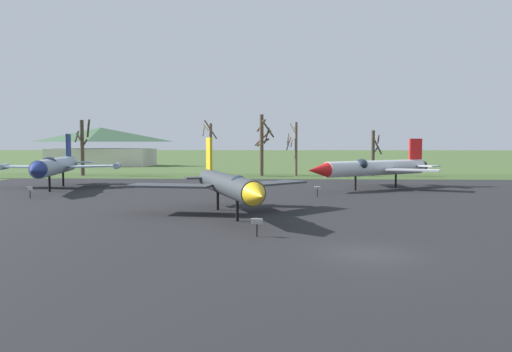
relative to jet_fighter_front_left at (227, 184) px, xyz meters
name	(u,v)px	position (x,y,z in m)	size (l,w,h in m)	color
ground_plane	(367,255)	(7.32, -11.52, -2.14)	(600.00, 600.00, 0.00)	#425B2D
asphalt_apron	(329,206)	(7.32, 5.60, -2.12)	(79.45, 57.08, 0.05)	black
grass_verge_strip	(306,176)	(7.32, 40.14, -2.11)	(139.45, 12.00, 0.06)	#3A5226
jet_fighter_front_left	(227,184)	(0.00, 0.00, 0.00)	(12.45, 14.57, 5.31)	#33383D
info_placard_front_left	(257,225)	(2.29, -7.67, -1.48)	(0.62, 0.29, 1.02)	black
jet_fighter_front_right	(55,166)	(-19.81, 18.53, 0.36)	(12.88, 18.13, 5.92)	#8EA3B2
info_placard_front_right	(30,191)	(-18.21, 9.66, -1.47)	(0.50, 0.24, 1.09)	black
jet_fighter_rear_left	(373,167)	(13.32, 20.13, 0.17)	(15.06, 12.37, 5.35)	silver
info_placard_rear_left	(317,190)	(6.92, 12.35, -1.53)	(0.57, 0.36, 0.97)	black
bare_tree_far_left	(82,145)	(-25.28, 40.31, 2.35)	(2.36, 2.32, 8.28)	#42382D
bare_tree_left_of_center	(210,147)	(-6.48, 40.46, 2.14)	(2.26, 2.21, 8.13)	brown
bare_tree_center	(262,143)	(1.04, 41.19, 2.72)	(3.00, 3.35, 8.96)	brown
bare_tree_right_of_center	(295,148)	(5.82, 41.38, 2.03)	(1.68, 2.61, 7.87)	brown
bare_tree_far_right	(374,152)	(17.16, 41.13, 1.39)	(1.75, 2.22, 6.65)	#42382D
visitor_building	(101,146)	(-34.03, 73.40, 1.91)	(23.18, 11.45, 8.03)	beige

